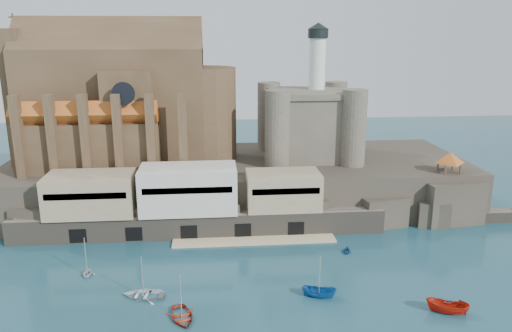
{
  "coord_description": "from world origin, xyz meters",
  "views": [
    {
      "loc": [
        -5.23,
        -66.89,
        37.4
      ],
      "look_at": [
        3.53,
        32.0,
        10.57
      ],
      "focal_mm": 35.0,
      "sensor_mm": 36.0,
      "label": 1
    }
  ],
  "objects_px": {
    "castle_keep": "(309,120)",
    "pavilion": "(450,159)",
    "boat_2": "(319,297)",
    "church": "(124,105)",
    "boat_0": "(182,318)"
  },
  "relations": [
    {
      "from": "church",
      "to": "pavilion",
      "type": "xyz_separation_m",
      "value": [
        66.13,
        -15.85,
        -9.4
      ]
    },
    {
      "from": "boat_2",
      "to": "boat_0",
      "type": "bearing_deg",
      "value": 119.79
    },
    {
      "from": "church",
      "to": "boat_2",
      "type": "height_order",
      "value": "church"
    },
    {
      "from": "boat_2",
      "to": "castle_keep",
      "type": "bearing_deg",
      "value": 10.08
    },
    {
      "from": "church",
      "to": "castle_keep",
      "type": "bearing_deg",
      "value": -1.11
    },
    {
      "from": "church",
      "to": "pavilion",
      "type": "bearing_deg",
      "value": -13.48
    },
    {
      "from": "pavilion",
      "to": "boat_2",
      "type": "distance_m",
      "value": 45.11
    },
    {
      "from": "church",
      "to": "boat_2",
      "type": "relative_size",
      "value": 9.31
    },
    {
      "from": "castle_keep",
      "to": "boat_0",
      "type": "distance_m",
      "value": 57.42
    },
    {
      "from": "church",
      "to": "boat_0",
      "type": "xyz_separation_m",
      "value": [
        14.17,
        -48.56,
        -22.13
      ]
    },
    {
      "from": "castle_keep",
      "to": "boat_0",
      "type": "xyz_separation_m",
      "value": [
        -26.04,
        -47.78,
        -18.31
      ]
    },
    {
      "from": "castle_keep",
      "to": "pavilion",
      "type": "distance_m",
      "value": 30.5
    },
    {
      "from": "castle_keep",
      "to": "pavilion",
      "type": "xyz_separation_m",
      "value": [
        25.92,
        -15.08,
        -5.59
      ]
    },
    {
      "from": "castle_keep",
      "to": "boat_2",
      "type": "height_order",
      "value": "castle_keep"
    },
    {
      "from": "church",
      "to": "castle_keep",
      "type": "xyz_separation_m",
      "value": [
        40.21,
        -0.78,
        -3.81
      ]
    }
  ]
}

